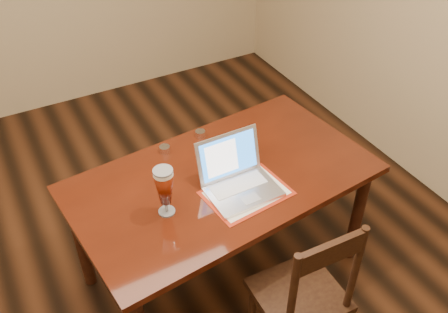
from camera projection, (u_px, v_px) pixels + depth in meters
ground at (148, 310)px, 2.91m from camera, size 5.00×5.00×0.00m
room_shell at (101, 24)px, 1.81m from camera, size 4.51×5.01×2.71m
dining_table at (222, 188)px, 2.73m from camera, size 1.71×1.08×1.03m
dining_chair at (303, 296)px, 2.44m from camera, size 0.43×0.41×0.98m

